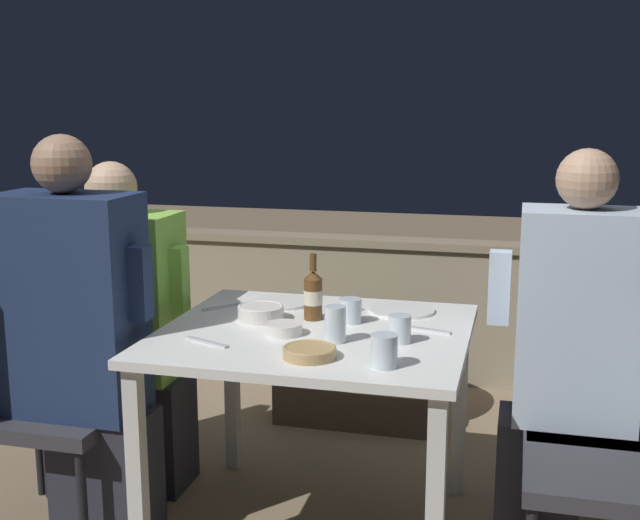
{
  "coord_description": "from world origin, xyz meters",
  "views": [
    {
      "loc": [
        0.65,
        -2.46,
        1.47
      ],
      "look_at": [
        0.0,
        0.07,
        0.95
      ],
      "focal_mm": 45.0,
      "sensor_mm": 36.0,
      "label": 1
    }
  ],
  "objects_px": {
    "chair_right_near": "(640,437)",
    "potted_plant": "(629,365)",
    "person_green_blouse": "(126,328)",
    "person_blue_shirt": "(566,352)",
    "chair_left_far": "(79,345)",
    "person_navy_jumper": "(80,342)",
    "chair_left_near": "(31,377)",
    "chair_right_far": "(629,395)",
    "beer_bottle": "(313,294)"
  },
  "relations": [
    {
      "from": "chair_left_far",
      "to": "person_blue_shirt",
      "type": "height_order",
      "value": "person_blue_shirt"
    },
    {
      "from": "chair_left_far",
      "to": "beer_bottle",
      "type": "relative_size",
      "value": 4.01
    },
    {
      "from": "chair_left_far",
      "to": "chair_right_far",
      "type": "height_order",
      "value": "same"
    },
    {
      "from": "beer_bottle",
      "to": "chair_right_far",
      "type": "bearing_deg",
      "value": 1.62
    },
    {
      "from": "person_navy_jumper",
      "to": "potted_plant",
      "type": "relative_size",
      "value": 2.01
    },
    {
      "from": "chair_left_far",
      "to": "potted_plant",
      "type": "distance_m",
      "value": 2.2
    },
    {
      "from": "chair_right_near",
      "to": "beer_bottle",
      "type": "xyz_separation_m",
      "value": [
        -1.03,
        0.31,
        0.28
      ]
    },
    {
      "from": "chair_left_near",
      "to": "chair_left_far",
      "type": "bearing_deg",
      "value": 95.82
    },
    {
      "from": "person_navy_jumper",
      "to": "person_green_blouse",
      "type": "distance_m",
      "value": 0.38
    },
    {
      "from": "chair_right_far",
      "to": "beer_bottle",
      "type": "height_order",
      "value": "beer_bottle"
    },
    {
      "from": "beer_bottle",
      "to": "potted_plant",
      "type": "distance_m",
      "value": 1.41
    },
    {
      "from": "chair_right_near",
      "to": "person_blue_shirt",
      "type": "relative_size",
      "value": 0.69
    },
    {
      "from": "person_navy_jumper",
      "to": "potted_plant",
      "type": "xyz_separation_m",
      "value": [
        1.85,
        1.05,
        -0.27
      ]
    },
    {
      "from": "potted_plant",
      "to": "person_green_blouse",
      "type": "bearing_deg",
      "value": -160.26
    },
    {
      "from": "chair_right_far",
      "to": "potted_plant",
      "type": "relative_size",
      "value": 1.35
    },
    {
      "from": "chair_left_near",
      "to": "person_green_blouse",
      "type": "xyz_separation_m",
      "value": [
        0.16,
        0.37,
        0.08
      ]
    },
    {
      "from": "chair_right_far",
      "to": "person_navy_jumper",
      "type": "bearing_deg",
      "value": -169.35
    },
    {
      "from": "person_navy_jumper",
      "to": "chair_right_near",
      "type": "bearing_deg",
      "value": -0.29
    },
    {
      "from": "chair_left_far",
      "to": "chair_right_near",
      "type": "distance_m",
      "value": 2.02
    },
    {
      "from": "chair_right_far",
      "to": "beer_bottle",
      "type": "xyz_separation_m",
      "value": [
        -1.04,
        -0.03,
        0.28
      ]
    },
    {
      "from": "person_navy_jumper",
      "to": "chair_right_near",
      "type": "height_order",
      "value": "person_navy_jumper"
    },
    {
      "from": "person_green_blouse",
      "to": "chair_right_near",
      "type": "height_order",
      "value": "person_green_blouse"
    },
    {
      "from": "person_navy_jumper",
      "to": "chair_left_far",
      "type": "distance_m",
      "value": 0.46
    },
    {
      "from": "chair_right_near",
      "to": "chair_right_far",
      "type": "xyz_separation_m",
      "value": [
        0.01,
        0.34,
        0.0
      ]
    },
    {
      "from": "chair_left_near",
      "to": "chair_left_far",
      "type": "relative_size",
      "value": 1.0
    },
    {
      "from": "chair_right_near",
      "to": "potted_plant",
      "type": "bearing_deg",
      "value": 84.72
    },
    {
      "from": "chair_left_far",
      "to": "chair_right_far",
      "type": "relative_size",
      "value": 1.0
    },
    {
      "from": "chair_left_far",
      "to": "person_blue_shirt",
      "type": "xyz_separation_m",
      "value": [
        1.8,
        -0.04,
        0.13
      ]
    },
    {
      "from": "person_green_blouse",
      "to": "chair_right_far",
      "type": "height_order",
      "value": "person_green_blouse"
    },
    {
      "from": "person_navy_jumper",
      "to": "person_green_blouse",
      "type": "xyz_separation_m",
      "value": [
        -0.03,
        0.37,
        -0.06
      ]
    },
    {
      "from": "chair_left_near",
      "to": "beer_bottle",
      "type": "relative_size",
      "value": 4.01
    },
    {
      "from": "chair_right_near",
      "to": "person_blue_shirt",
      "type": "bearing_deg",
      "value": 119.2
    },
    {
      "from": "chair_left_near",
      "to": "chair_right_near",
      "type": "relative_size",
      "value": 1.0
    },
    {
      "from": "beer_bottle",
      "to": "chair_right_near",
      "type": "bearing_deg",
      "value": -16.75
    },
    {
      "from": "potted_plant",
      "to": "person_blue_shirt",
      "type": "bearing_deg",
      "value": -111.82
    },
    {
      "from": "chair_right_near",
      "to": "person_green_blouse",
      "type": "bearing_deg",
      "value": 167.91
    },
    {
      "from": "person_navy_jumper",
      "to": "potted_plant",
      "type": "height_order",
      "value": "person_navy_jumper"
    },
    {
      "from": "beer_bottle",
      "to": "potted_plant",
      "type": "relative_size",
      "value": 0.34
    },
    {
      "from": "chair_left_near",
      "to": "chair_right_far",
      "type": "xyz_separation_m",
      "value": [
        1.96,
        0.33,
        0.0
      ]
    },
    {
      "from": "person_navy_jumper",
      "to": "chair_right_near",
      "type": "relative_size",
      "value": 1.48
    },
    {
      "from": "chair_left_far",
      "to": "person_blue_shirt",
      "type": "relative_size",
      "value": 0.69
    },
    {
      "from": "person_navy_jumper",
      "to": "chair_left_near",
      "type": "bearing_deg",
      "value": 180.0
    },
    {
      "from": "person_green_blouse",
      "to": "beer_bottle",
      "type": "height_order",
      "value": "person_green_blouse"
    },
    {
      "from": "person_blue_shirt",
      "to": "potted_plant",
      "type": "relative_size",
      "value": 1.95
    },
    {
      "from": "chair_left_near",
      "to": "chair_left_far",
      "type": "xyz_separation_m",
      "value": [
        -0.04,
        0.37,
        0.0
      ]
    },
    {
      "from": "chair_left_near",
      "to": "chair_right_far",
      "type": "bearing_deg",
      "value": 9.59
    },
    {
      "from": "person_navy_jumper",
      "to": "beer_bottle",
      "type": "distance_m",
      "value": 0.79
    },
    {
      "from": "person_navy_jumper",
      "to": "chair_right_far",
      "type": "xyz_separation_m",
      "value": [
        1.76,
        0.33,
        -0.14
      ]
    },
    {
      "from": "person_green_blouse",
      "to": "chair_right_near",
      "type": "bearing_deg",
      "value": -12.09
    },
    {
      "from": "chair_left_near",
      "to": "chair_right_near",
      "type": "bearing_deg",
      "value": -0.26
    }
  ]
}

